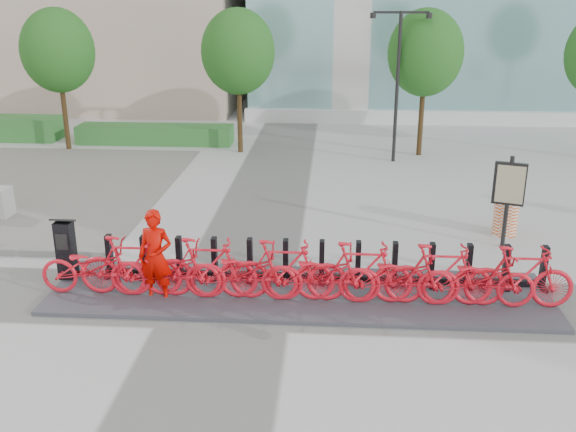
# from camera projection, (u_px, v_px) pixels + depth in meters

# --- Properties ---
(ground) EXTENTS (120.00, 120.00, 0.00)m
(ground) POSITION_uv_depth(u_px,v_px,m) (230.00, 300.00, 12.24)
(ground) COLOR #B6B6B5
(hedge_b) EXTENTS (6.00, 1.20, 0.70)m
(hedge_b) POSITION_uv_depth(u_px,v_px,m) (155.00, 134.00, 24.89)
(hedge_b) COLOR #30762F
(hedge_b) RESTS_ON ground
(tree_0) EXTENTS (2.60, 2.60, 5.10)m
(tree_0) POSITION_uv_depth(u_px,v_px,m) (58.00, 51.00, 22.89)
(tree_0) COLOR #402F16
(tree_0) RESTS_ON ground
(tree_1) EXTENTS (2.60, 2.60, 5.10)m
(tree_1) POSITION_uv_depth(u_px,v_px,m) (238.00, 52.00, 22.46)
(tree_1) COLOR #402F16
(tree_1) RESTS_ON ground
(tree_2) EXTENTS (2.60, 2.60, 5.10)m
(tree_2) POSITION_uv_depth(u_px,v_px,m) (425.00, 53.00, 22.02)
(tree_2) COLOR #402F16
(tree_2) RESTS_ON ground
(streetlamp) EXTENTS (2.00, 0.20, 5.00)m
(streetlamp) POSITION_uv_depth(u_px,v_px,m) (398.00, 70.00, 21.30)
(streetlamp) COLOR black
(streetlamp) RESTS_ON ground
(dock_pad) EXTENTS (9.60, 2.40, 0.08)m
(dock_pad) POSITION_uv_depth(u_px,v_px,m) (299.00, 293.00, 12.42)
(dock_pad) COLOR #404049
(dock_pad) RESTS_ON ground
(dock_rail_posts) EXTENTS (8.74, 0.50, 0.85)m
(dock_rail_posts) POSITION_uv_depth(u_px,v_px,m) (322.00, 262.00, 12.68)
(dock_rail_posts) COLOR black
(dock_rail_posts) RESTS_ON dock_pad
(bike_0) EXTENTS (2.03, 0.71, 1.07)m
(bike_0) POSITION_uv_depth(u_px,v_px,m) (93.00, 268.00, 12.16)
(bike_0) COLOR red
(bike_0) RESTS_ON dock_pad
(bike_1) EXTENTS (1.97, 0.56, 1.18)m
(bike_1) POSITION_uv_depth(u_px,v_px,m) (130.00, 266.00, 12.09)
(bike_1) COLOR red
(bike_1) RESTS_ON dock_pad
(bike_2) EXTENTS (2.03, 0.71, 1.07)m
(bike_2) POSITION_uv_depth(u_px,v_px,m) (168.00, 270.00, 12.06)
(bike_2) COLOR red
(bike_2) RESTS_ON dock_pad
(bike_3) EXTENTS (1.97, 0.56, 1.18)m
(bike_3) POSITION_uv_depth(u_px,v_px,m) (206.00, 268.00, 12.00)
(bike_3) COLOR red
(bike_3) RESTS_ON dock_pad
(bike_4) EXTENTS (2.03, 0.71, 1.07)m
(bike_4) POSITION_uv_depth(u_px,v_px,m) (244.00, 272.00, 11.97)
(bike_4) COLOR red
(bike_4) RESTS_ON dock_pad
(bike_5) EXTENTS (1.97, 0.56, 1.18)m
(bike_5) POSITION_uv_depth(u_px,v_px,m) (282.00, 270.00, 11.90)
(bike_5) COLOR red
(bike_5) RESTS_ON dock_pad
(bike_6) EXTENTS (2.03, 0.71, 1.07)m
(bike_6) POSITION_uv_depth(u_px,v_px,m) (321.00, 274.00, 11.87)
(bike_6) COLOR red
(bike_6) RESTS_ON dock_pad
(bike_7) EXTENTS (1.97, 0.56, 1.18)m
(bike_7) POSITION_uv_depth(u_px,v_px,m) (360.00, 272.00, 11.80)
(bike_7) COLOR red
(bike_7) RESTS_ON dock_pad
(bike_8) EXTENTS (2.03, 0.71, 1.07)m
(bike_8) POSITION_uv_depth(u_px,v_px,m) (399.00, 277.00, 11.78)
(bike_8) COLOR red
(bike_8) RESTS_ON dock_pad
(bike_9) EXTENTS (1.97, 0.56, 1.18)m
(bike_9) POSITION_uv_depth(u_px,v_px,m) (439.00, 275.00, 11.71)
(bike_9) COLOR red
(bike_9) RESTS_ON dock_pad
(bike_10) EXTENTS (2.03, 0.71, 1.07)m
(bike_10) POSITION_uv_depth(u_px,v_px,m) (479.00, 279.00, 11.68)
(bike_10) COLOR red
(bike_10) RESTS_ON dock_pad
(bike_11) EXTENTS (1.97, 0.56, 1.18)m
(bike_11) POSITION_uv_depth(u_px,v_px,m) (519.00, 277.00, 11.61)
(bike_11) COLOR red
(bike_11) RESTS_ON dock_pad
(kiosk) EXTENTS (0.40, 0.34, 1.31)m
(kiosk) POSITION_uv_depth(u_px,v_px,m) (66.00, 249.00, 12.81)
(kiosk) COLOR black
(kiosk) RESTS_ON dock_pad
(worker_red) EXTENTS (0.70, 0.51, 1.80)m
(worker_red) POSITION_uv_depth(u_px,v_px,m) (156.00, 257.00, 11.93)
(worker_red) COLOR #CE0700
(worker_red) RESTS_ON ground
(construction_barrel) EXTENTS (0.70, 0.70, 1.11)m
(construction_barrel) POSITION_uv_depth(u_px,v_px,m) (506.00, 212.00, 15.40)
(construction_barrel) COLOR #DF4800
(construction_barrel) RESTS_ON ground
(map_sign) EXTENTS (0.70, 0.32, 2.14)m
(map_sign) POSITION_uv_depth(u_px,v_px,m) (509.00, 188.00, 14.34)
(map_sign) COLOR black
(map_sign) RESTS_ON ground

